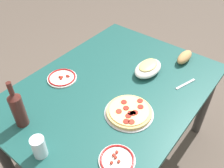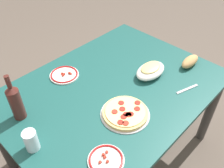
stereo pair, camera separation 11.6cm
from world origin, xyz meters
name	(u,v)px [view 1 (the left image)]	position (x,y,z in m)	size (l,w,h in m)	color
ground_plane	(112,151)	(0.00, 0.00, 0.00)	(8.00, 8.00, 0.00)	brown
dining_table	(112,98)	(0.00, 0.00, 0.62)	(1.40, 1.04, 0.71)	#194C47
pepperoni_pizza	(129,112)	(-0.12, -0.21, 0.73)	(0.28, 0.28, 0.03)	#B7B7BC
baked_pasta_dish	(148,68)	(0.27, -0.10, 0.76)	(0.24, 0.15, 0.08)	white
wine_bottle	(18,108)	(-0.54, 0.21, 0.83)	(0.07, 0.07, 0.30)	#471E19
water_glass	(39,147)	(-0.60, -0.03, 0.77)	(0.07, 0.07, 0.12)	silver
side_plate_near	(117,160)	(-0.40, -0.34, 0.72)	(0.18, 0.18, 0.02)	white
side_plate_far	(62,78)	(-0.14, 0.32, 0.72)	(0.20, 0.20, 0.02)	white
bread_loaf	(185,57)	(0.55, -0.23, 0.75)	(0.18, 0.08, 0.07)	tan
fork_left	(185,84)	(0.32, -0.36, 0.72)	(0.17, 0.02, 0.01)	#B7B7BC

